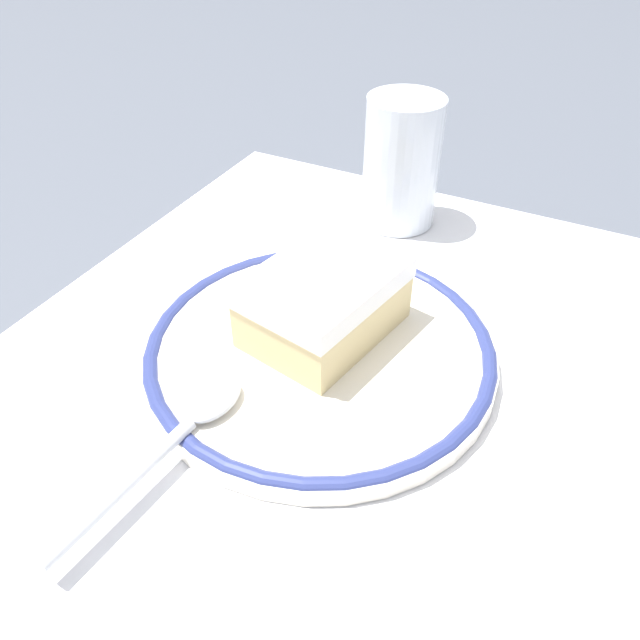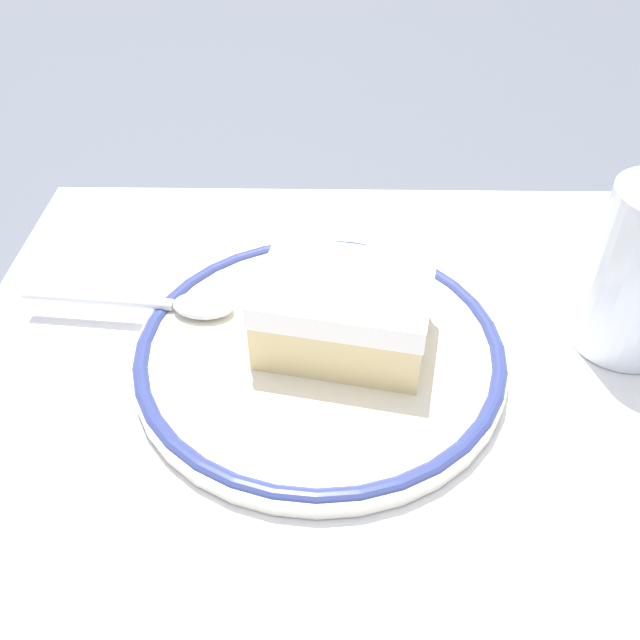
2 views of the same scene
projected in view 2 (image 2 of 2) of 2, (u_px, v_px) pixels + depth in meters
ground_plane at (343, 373)px, 0.40m from camera, size 2.40×2.40×0.00m
placemat at (343, 372)px, 0.40m from camera, size 0.47×0.42×0.00m
plate at (320, 351)px, 0.40m from camera, size 0.22×0.22×0.01m
cake_slice at (345, 311)px, 0.39m from camera, size 0.11×0.09×0.05m
spoon at (165, 303)px, 0.42m from camera, size 0.14×0.03×0.01m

